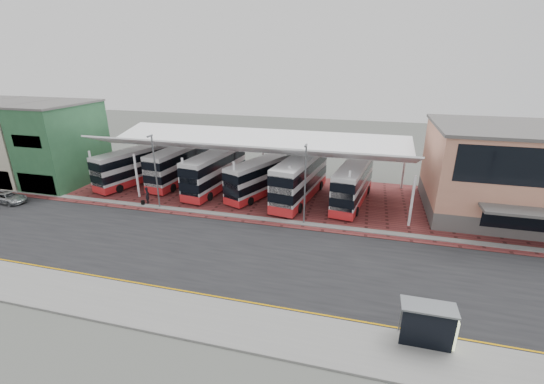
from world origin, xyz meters
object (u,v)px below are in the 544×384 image
at_px(bus_5, 353,184).
at_px(bus_4, 300,179).
at_px(bus_shelter, 433,323).
at_px(bus_0, 134,167).
at_px(terminal, 527,173).
at_px(pedestrian, 147,195).
at_px(bus_3, 261,178).
at_px(bus_2, 215,171).
at_px(silver_car, 9,198).
at_px(bus_1, 180,165).

bearing_deg(bus_5, bus_4, -168.36).
xyz_separation_m(bus_4, bus_shelter, (11.44, -20.59, -0.85)).
bearing_deg(bus_5, bus_0, -170.78).
distance_m(terminal, pedestrian, 39.67).
distance_m(bus_3, bus_shelter, 26.30).
xyz_separation_m(bus_3, pedestrian, (-11.50, -5.79, -1.18)).
height_order(bus_2, bus_3, bus_2).
height_order(bus_2, silver_car, bus_2).
xyz_separation_m(bus_2, silver_car, (-20.92, -9.93, -1.78)).
relative_size(bus_5, silver_car, 2.65).
distance_m(terminal, bus_shelter, 24.68).
bearing_deg(bus_4, bus_1, -177.85).
bearing_deg(pedestrian, bus_4, -95.21).
distance_m(bus_5, bus_shelter, 21.64).
distance_m(bus_4, bus_5, 5.90).
distance_m(bus_1, bus_5, 22.17).
bearing_deg(bus_2, bus_4, 4.90).
xyz_separation_m(bus_1, pedestrian, (-0.03, -7.57, -1.37)).
distance_m(silver_car, pedestrian, 15.77).
distance_m(bus_2, bus_3, 5.90).
bearing_deg(bus_5, silver_car, -156.75).
relative_size(bus_2, bus_shelter, 3.76).
distance_m(bus_2, bus_shelter, 30.50).
bearing_deg(silver_car, bus_5, -70.18).
xyz_separation_m(bus_3, silver_car, (-26.80, -9.61, -1.57)).
xyz_separation_m(bus_2, bus_shelter, (22.08, -21.03, -0.71)).
bearing_deg(bus_3, bus_shelter, -29.79).
height_order(bus_0, silver_car, bus_0).
height_order(terminal, bus_3, terminal).
distance_m(bus_0, bus_3, 16.92).
relative_size(bus_2, bus_3, 1.11).
height_order(bus_0, bus_5, bus_5).
xyz_separation_m(terminal, bus_2, (-33.29, -0.75, -2.28)).
height_order(bus_5, silver_car, bus_5).
distance_m(bus_5, silver_car, 38.74).
bearing_deg(bus_0, bus_2, 18.88).
height_order(bus_3, bus_shelter, bus_3).
xyz_separation_m(bus_0, bus_2, (11.03, 0.44, 0.11)).
relative_size(terminal, bus_4, 1.50).
bearing_deg(silver_car, bus_3, -65.11).
bearing_deg(bus_2, bus_0, -170.43).
xyz_separation_m(bus_3, bus_5, (10.64, 0.19, 0.12)).
bearing_deg(bus_shelter, silver_car, 165.50).
bearing_deg(bus_3, bus_2, -160.87).
height_order(silver_car, pedestrian, pedestrian).
xyz_separation_m(bus_2, bus_4, (10.64, -0.44, 0.14)).
distance_m(bus_2, pedestrian, 8.41).
height_order(terminal, bus_shelter, terminal).
bearing_deg(silver_car, bus_1, -48.22).
bearing_deg(bus_2, terminal, 8.58).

